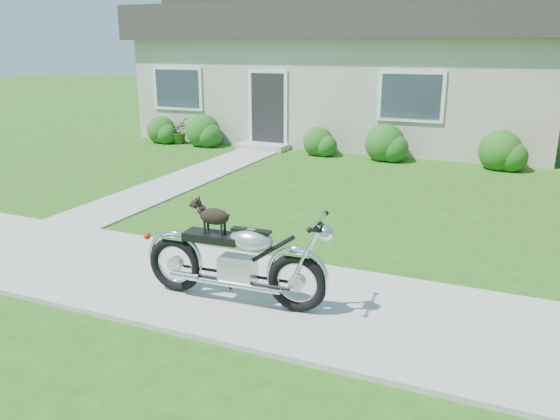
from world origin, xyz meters
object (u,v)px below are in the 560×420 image
at_px(house, 350,68).
at_px(potted_plant_left, 178,131).
at_px(potted_plant_right, 380,147).
at_px(motorcycle_with_dog, 237,259).

xyz_separation_m(house, potted_plant_left, (-4.28, -3.44, -1.78)).
height_order(potted_plant_left, potted_plant_right, potted_plant_left).
relative_size(house, potted_plant_left, 16.78).
height_order(house, motorcycle_with_dog, house).
distance_m(potted_plant_left, potted_plant_right, 6.17).
bearing_deg(house, potted_plant_right, -61.24).
xyz_separation_m(potted_plant_left, potted_plant_right, (6.17, 0.00, -0.05)).
height_order(potted_plant_left, motorcycle_with_dog, motorcycle_with_dog).
relative_size(potted_plant_left, potted_plant_right, 1.17).
distance_m(house, motorcycle_with_dog, 12.64).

